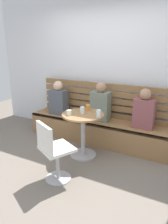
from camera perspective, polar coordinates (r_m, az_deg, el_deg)
ground at (r=3.27m, az=-5.92°, el=-15.77°), size 8.00×8.00×0.00m
back_wall at (r=4.20m, az=6.22°, el=12.85°), size 5.20×0.10×2.90m
booth_bench at (r=4.10m, az=3.33°, el=-4.98°), size 2.70×0.52×0.44m
booth_backrest at (r=4.13m, az=4.87°, el=3.31°), size 2.65×0.04×0.66m
cafe_table at (r=3.47m, az=-0.26°, el=-3.98°), size 0.68×0.68×0.74m
white_chair at (r=2.88m, az=-8.39°, el=-10.12°), size 0.54×0.54×0.85m
person_adult at (r=3.91m, az=4.46°, el=2.26°), size 0.34×0.22×0.72m
person_child_left at (r=4.32m, az=-6.86°, el=3.37°), size 0.34×0.22×0.67m
person_child_middle at (r=3.69m, az=15.84°, el=0.34°), size 0.34×0.22×0.68m
cup_glass_short at (r=3.33m, az=-4.03°, el=-0.16°), size 0.08×0.08×0.08m
cup_glass_tall at (r=3.23m, az=3.96°, el=-0.40°), size 0.07×0.07×0.12m
cup_water_clear at (r=3.40m, az=-0.44°, el=0.52°), size 0.07×0.07×0.11m
cup_tumbler_orange at (r=3.55m, az=1.07°, el=1.18°), size 0.07×0.07×0.10m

